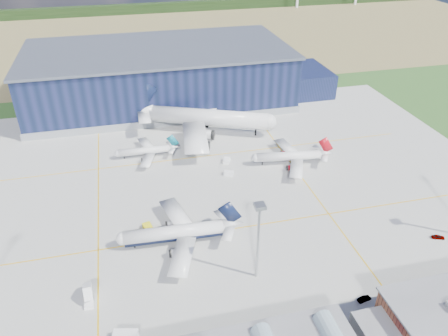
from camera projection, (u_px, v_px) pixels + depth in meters
ground at (197, 214)px, 136.48m from camera, size 600.00×600.00×0.00m
apron at (191, 196)px, 144.78m from camera, size 220.00×160.00×0.08m
farmland at (141, 36)px, 319.21m from camera, size 600.00×220.00×0.01m
treeline at (133, 9)px, 383.59m from camera, size 600.00×8.00×8.00m
hangar at (165, 77)px, 209.78m from camera, size 145.00×62.00×26.10m
light_mast_center at (259, 230)px, 105.61m from camera, size 2.60×2.60×23.00m
airliner_navy at (174, 226)px, 121.69m from camera, size 38.12×37.37×11.84m
airliner_red at (289, 152)px, 160.03m from camera, size 35.02×34.45×10.13m
airliner_widebody at (209, 110)px, 180.03m from camera, size 82.75×82.04×20.63m
airliner_regional at (144, 147)px, 165.02m from camera, size 25.87×25.35×8.15m
gse_tug_a at (148, 228)px, 129.19m from camera, size 3.13×4.28×1.61m
gse_van_a at (126, 336)px, 96.35m from camera, size 5.80×3.57×2.35m
gse_cart_a at (227, 161)px, 163.28m from camera, size 3.44×4.01×1.46m
gse_tug_c at (237, 121)px, 193.73m from camera, size 2.76×3.28×1.23m
gse_cart_b at (229, 173)px, 155.54m from camera, size 3.93×3.39×1.43m
airstair at (89, 294)px, 106.26m from camera, size 2.42×5.13×3.18m
car_a at (438, 237)px, 125.98m from camera, size 3.85×2.55×1.22m
car_b at (364, 299)px, 106.25m from camera, size 3.80×1.94×1.19m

